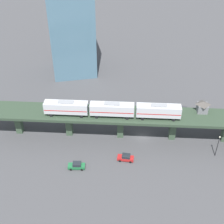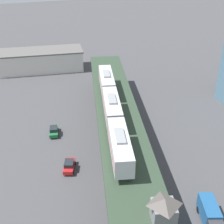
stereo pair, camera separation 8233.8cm
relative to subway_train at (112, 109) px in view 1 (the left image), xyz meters
name	(u,v)px [view 1 (the left image)]	position (x,y,z in m)	size (l,w,h in m)	color
ground_plane	(142,137)	(-0.86, -8.93, -10.72)	(400.00, 400.00, 0.00)	#424244
elevated_viaduct	(144,118)	(-0.91, -9.11, -3.71)	(31.18, 91.17, 8.18)	#2C3D2C
subway_train	(112,109)	(0.00, 0.00, 0.00)	(12.03, 36.71, 4.45)	silver
signal_hut	(203,106)	(-2.62, -25.29, -0.74)	(3.92, 3.92, 3.40)	slate
street_car_red	(126,158)	(-9.29, -1.95, -9.78)	(3.22, 4.75, 1.89)	#AD1E1E
street_car_green	(77,166)	(-9.72, 11.26, -9.78)	(2.66, 4.67, 1.89)	#1E6638
delivery_truck	(175,110)	(7.78, -22.02, -8.96)	(4.47, 7.54, 3.20)	#333338
street_lamp	(218,144)	(-12.28, -26.37, -6.61)	(0.44, 0.44, 6.94)	black
office_tower	(71,27)	(43.53, 6.82, 7.28)	(16.00, 16.00, 36.00)	slate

